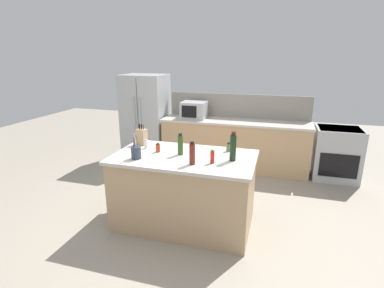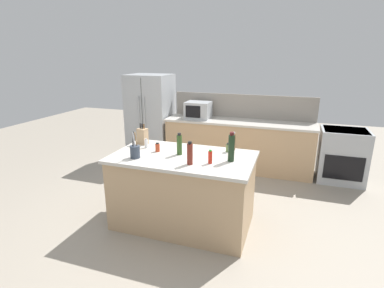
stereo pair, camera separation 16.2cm
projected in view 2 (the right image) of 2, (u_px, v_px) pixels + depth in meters
The scene contains 17 objects.
ground_plane at pixel (183, 222), 3.98m from camera, with size 14.00×14.00×0.00m, color gray.
back_counter_run at pixel (238, 145), 5.75m from camera, with size 2.79×0.66×0.94m.
wall_backsplash at pixel (243, 106), 5.83m from camera, with size 2.75×0.03×0.46m, color gray.
kitchen_island at pixel (183, 190), 3.85m from camera, with size 1.76×1.01×0.94m.
refrigerator at pixel (151, 117), 6.25m from camera, with size 0.85×0.75×1.75m.
range_oven at pixel (342, 155), 5.18m from camera, with size 0.76×0.65×0.92m.
microwave at pixel (198, 110), 5.81m from camera, with size 0.47×0.39×0.32m.
knife_block at pixel (143, 136), 4.15m from camera, with size 0.15×0.12×0.29m.
utensil_crock at pixel (135, 151), 3.61m from camera, with size 0.12×0.12×0.32m.
spice_jar_paprika at pixel (158, 147), 3.85m from camera, with size 0.06×0.06×0.12m.
salt_shaker at pixel (146, 144), 4.01m from camera, with size 0.05×0.05×0.12m.
hot_sauce_bottle at pixel (210, 157), 3.43m from camera, with size 0.05×0.05×0.16m.
spice_jar_oregano at pixel (228, 148), 3.84m from camera, with size 0.06×0.06×0.12m.
vinegar_bottle at pixel (190, 154), 3.39m from camera, with size 0.07×0.07×0.27m.
pepper_grinder at pixel (233, 142), 3.88m from camera, with size 0.05×0.05×0.25m.
wine_bottle at pixel (231, 148), 3.47m from camera, with size 0.08×0.08×0.35m.
olive_oil_bottle at pixel (179, 144), 3.72m from camera, with size 0.07×0.07×0.28m.
Camera 2 is at (1.25, -3.28, 2.15)m, focal length 28.00 mm.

